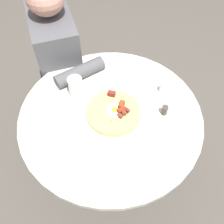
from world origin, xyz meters
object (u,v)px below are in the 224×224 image
at_px(breakfast_pizza, 114,112).
at_px(bread_plate, 175,138).
at_px(dining_table, 111,134).
at_px(knife, 42,135).
at_px(pepper_shaker, 165,110).
at_px(water_glass, 76,87).
at_px(salt_shaker, 162,88).
at_px(fork, 50,133).
at_px(pizza_plate, 113,114).
at_px(person_seated, 63,76).

distance_m(breakfast_pizza, bread_plate, 0.29).
relative_size(dining_table, knife, 4.65).
distance_m(bread_plate, pepper_shaker, 0.14).
xyz_separation_m(water_glass, salt_shaker, (0.11, 0.40, -0.03)).
height_order(fork, knife, same).
height_order(knife, water_glass, water_glass).
distance_m(pizza_plate, pepper_shaker, 0.23).
relative_size(person_seated, bread_plate, 7.45).
xyz_separation_m(person_seated, bread_plate, (0.74, 0.38, 0.24)).
bearing_deg(person_seated, pizza_plate, 16.68).
height_order(dining_table, water_glass, water_glass).
height_order(person_seated, bread_plate, person_seated).
relative_size(bread_plate, knife, 0.85).
height_order(breakfast_pizza, salt_shaker, breakfast_pizza).
relative_size(knife, water_glass, 1.74).
bearing_deg(dining_table, fork, -85.64).
xyz_separation_m(dining_table, bread_plate, (0.20, 0.22, 0.18)).
xyz_separation_m(fork, pepper_shaker, (0.05, 0.51, 0.02)).
height_order(pizza_plate, knife, pizza_plate).
relative_size(dining_table, pizza_plate, 2.72).
height_order(bread_plate, knife, bread_plate).
height_order(fork, water_glass, water_glass).
height_order(dining_table, bread_plate, bread_plate).
bearing_deg(salt_shaker, breakfast_pizza, -76.40).
distance_m(breakfast_pizza, knife, 0.33).
bearing_deg(pepper_shaker, breakfast_pizza, -105.31).
distance_m(person_seated, fork, 0.62).
bearing_deg(pizza_plate, bread_plate, 47.41).
height_order(breakfast_pizza, water_glass, water_glass).
distance_m(person_seated, breakfast_pizza, 0.62).
relative_size(salt_shaker, pepper_shaker, 1.00).
xyz_separation_m(bread_plate, salt_shaker, (-0.26, 0.06, 0.02)).
relative_size(person_seated, knife, 6.31).
bearing_deg(bread_plate, water_glass, -136.99).
bearing_deg(knife, pepper_shaker, -91.35).
bearing_deg(pizza_plate, salt_shaker, 103.57).
bearing_deg(water_glass, pizza_plate, 37.13).
bearing_deg(person_seated, fork, -12.78).
bearing_deg(bread_plate, pizza_plate, -132.59).
xyz_separation_m(dining_table, salt_shaker, (-0.06, 0.28, 0.20)).
distance_m(dining_table, breakfast_pizza, 0.20).
height_order(person_seated, fork, person_seated).
bearing_deg(pepper_shaker, person_seated, -147.49).
bearing_deg(water_glass, bread_plate, 43.01).
relative_size(pizza_plate, breakfast_pizza, 1.25).
relative_size(pizza_plate, water_glass, 2.98).
bearing_deg(pepper_shaker, pizza_plate, -105.10).
bearing_deg(bread_plate, dining_table, -132.50).
bearing_deg(salt_shaker, dining_table, -78.81).
bearing_deg(salt_shaker, fork, -82.19).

